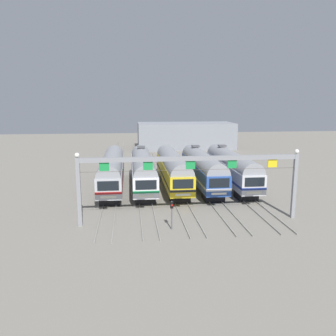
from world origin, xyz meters
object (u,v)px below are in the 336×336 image
object	(u,v)px
commuter_train_stainless	(112,169)
yard_signal_mast	(172,210)
commuter_train_white	(143,169)
commuter_train_blue	(202,167)
commuter_train_yellow	(173,168)
catenary_gantry	(191,169)
commuter_train_silver	(231,167)

from	to	relation	value
commuter_train_stainless	yard_signal_mast	distance (m)	16.56
commuter_train_white	commuter_train_blue	xyz separation A→B (m)	(8.07, 0.00, 0.00)
commuter_train_stainless	commuter_train_yellow	distance (m)	8.07
commuter_train_yellow	commuter_train_white	bearing A→B (deg)	179.94
commuter_train_blue	yard_signal_mast	bearing A→B (deg)	-111.46
commuter_train_yellow	catenary_gantry	world-z (taller)	catenary_gantry
commuter_train_stainless	catenary_gantry	size ratio (longest dim) A/B	0.84
commuter_train_white	yard_signal_mast	distance (m)	15.55
commuter_train_stainless	commuter_train_yellow	bearing A→B (deg)	0.00
commuter_train_stainless	commuter_train_silver	distance (m)	16.14
commuter_train_stainless	catenary_gantry	bearing A→B (deg)	-59.12
commuter_train_stainless	commuter_train_blue	xyz separation A→B (m)	(12.10, 0.00, 0.00)
commuter_train_stainless	commuter_train_white	distance (m)	4.03
commuter_train_white	catenary_gantry	size ratio (longest dim) A/B	0.84
commuter_train_white	catenary_gantry	xyz separation A→B (m)	(4.03, -13.50, 2.55)
commuter_train_yellow	commuter_train_blue	size ratio (longest dim) A/B	1.00
commuter_train_blue	yard_signal_mast	distance (m)	16.56
commuter_train_white	commuter_train_blue	distance (m)	8.07
yard_signal_mast	commuter_train_silver	bearing A→B (deg)	56.77
commuter_train_blue	commuter_train_white	bearing A→B (deg)	180.00
commuter_train_yellow	catenary_gantry	distance (m)	13.73
commuter_train_silver	catenary_gantry	size ratio (longest dim) A/B	0.84
catenary_gantry	commuter_train_white	bearing A→B (deg)	106.64
commuter_train_silver	yard_signal_mast	xyz separation A→B (m)	(-10.09, -15.40, -0.81)
commuter_train_yellow	yard_signal_mast	world-z (taller)	commuter_train_yellow
catenary_gantry	yard_signal_mast	xyz separation A→B (m)	(-2.02, -1.90, -3.36)
commuter_train_white	yard_signal_mast	xyz separation A→B (m)	(2.02, -15.40, -0.81)
commuter_train_blue	catenary_gantry	bearing A→B (deg)	-106.64
commuter_train_yellow	catenary_gantry	size ratio (longest dim) A/B	0.84
commuter_train_stainless	commuter_train_silver	size ratio (longest dim) A/B	1.00
commuter_train_white	catenary_gantry	bearing A→B (deg)	-73.36
commuter_train_blue	yard_signal_mast	world-z (taller)	commuter_train_blue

